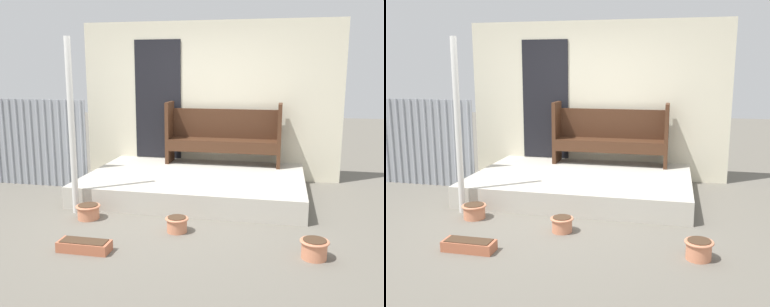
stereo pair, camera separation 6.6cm
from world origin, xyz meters
TOP-DOWN VIEW (x-y plane):
  - ground_plane at (0.00, 0.00)m, footprint 24.00×24.00m
  - porch_slab at (0.16, 1.06)m, footprint 3.14×2.12m
  - house_wall at (0.12, 2.15)m, footprint 4.34×0.08m
  - fence_corrugated at (-2.83, 1.03)m, footprint 2.56×0.05m
  - support_post at (-1.18, -0.09)m, footprint 0.08×0.08m
  - bench at (0.46, 1.87)m, footprint 1.84×0.40m
  - flower_pot_left at (-0.92, -0.28)m, footprint 0.30×0.30m
  - flower_pot_middle at (0.26, -0.47)m, footprint 0.27×0.27m
  - flower_pot_right at (1.74, -0.87)m, footprint 0.29×0.29m
  - planter_box_rect at (-0.53, -1.18)m, footprint 0.54×0.20m

SIDE VIEW (x-z plane):
  - ground_plane at x=0.00m, z-range 0.00..0.00m
  - planter_box_rect at x=-0.53m, z-range 0.00..0.11m
  - flower_pot_middle at x=0.26m, z-range 0.01..0.19m
  - flower_pot_left at x=-0.92m, z-range 0.01..0.19m
  - flower_pot_right at x=1.74m, z-range 0.01..0.21m
  - porch_slab at x=0.16m, z-range 0.00..0.30m
  - fence_corrugated at x=-2.83m, z-range 0.00..1.37m
  - bench at x=0.46m, z-range 0.30..1.30m
  - support_post at x=-1.18m, z-range 0.00..2.21m
  - house_wall at x=0.12m, z-range 0.00..2.60m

